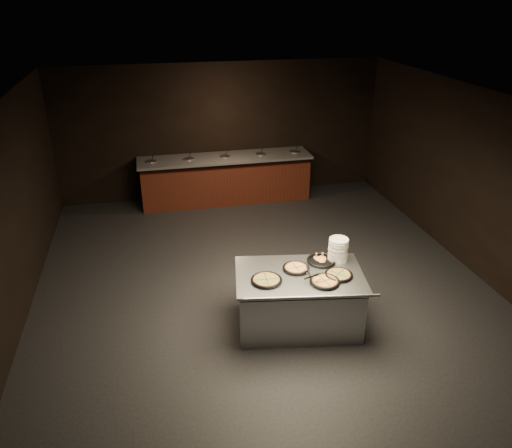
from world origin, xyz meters
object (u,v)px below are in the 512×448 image
object	(u,v)px
serving_counter	(299,301)
pan_veggie_whole	(266,280)
plate_stack	(338,250)
pan_cheese_whole	(296,268)

from	to	relation	value
serving_counter	pan_veggie_whole	bearing A→B (deg)	-162.22
plate_stack	pan_cheese_whole	size ratio (longest dim) A/B	0.88
serving_counter	plate_stack	bearing A→B (deg)	31.94
plate_stack	pan_veggie_whole	world-z (taller)	plate_stack
pan_veggie_whole	pan_cheese_whole	world-z (taller)	same
serving_counter	pan_veggie_whole	distance (m)	0.65
plate_stack	pan_cheese_whole	xyz separation A→B (m)	(-0.64, -0.12, -0.14)
plate_stack	pan_cheese_whole	distance (m)	0.67
serving_counter	pan_cheese_whole	xyz separation A→B (m)	(-0.01, 0.14, 0.44)
pan_veggie_whole	pan_cheese_whole	size ratio (longest dim) A/B	1.11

